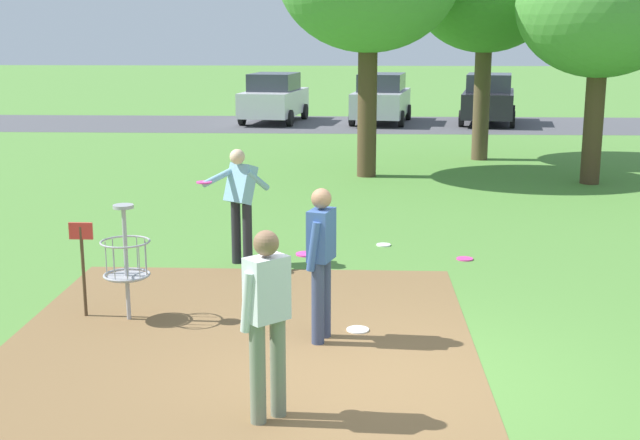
{
  "coord_description": "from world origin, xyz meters",
  "views": [
    {
      "loc": [
        -0.33,
        -7.7,
        3.33
      ],
      "look_at": [
        -0.81,
        2.67,
        1.0
      ],
      "focal_mm": 47.01,
      "sensor_mm": 36.0,
      "label": 1
    }
  ],
  "objects": [
    {
      "name": "dirt_tee_pad",
      "position": [
        -1.62,
        1.17,
        0.0
      ],
      "size": [
        5.14,
        5.37,
        0.01
      ],
      "primitive_type": "cube",
      "color": "brown",
      "rests_on": "ground"
    },
    {
      "name": "disc_golf_basket",
      "position": [
        -3.09,
        1.64,
        0.75
      ],
      "size": [
        0.98,
        0.58,
        1.39
      ],
      "color": "#9E9EA3",
      "rests_on": "ground"
    },
    {
      "name": "player_waiting_left",
      "position": [
        -1.1,
        -0.91,
        0.97
      ],
      "size": [
        0.45,
        0.45,
        1.71
      ],
      "color": "slate",
      "rests_on": "ground"
    },
    {
      "name": "parked_car_leftmost",
      "position": [
        -3.53,
        24.04,
        0.92
      ],
      "size": [
        2.42,
        4.41,
        1.84
      ],
      "color": "silver",
      "rests_on": "ground"
    },
    {
      "name": "player_throwing",
      "position": [
        -0.72,
        1.05,
        0.97
      ],
      "size": [
        0.44,
        0.5,
        1.71
      ],
      "color": "#384260",
      "rests_on": "ground"
    },
    {
      "name": "parked_car_center_right",
      "position": [
        4.49,
        23.93,
        0.92
      ],
      "size": [
        2.51,
        4.45,
        1.84
      ],
      "color": "black",
      "rests_on": "ground"
    },
    {
      "name": "player_foreground_watching",
      "position": [
        -2.03,
        4.1,
        0.99
      ],
      "size": [
        0.97,
        0.79,
        1.71
      ],
      "color": "#232328",
      "rests_on": "ground"
    },
    {
      "name": "frisbee_far_right",
      "position": [
        -0.32,
        1.36,
        0.01
      ],
      "size": [
        0.26,
        0.26,
        0.02
      ],
      "primitive_type": "cylinder",
      "color": "white",
      "rests_on": "ground"
    },
    {
      "name": "parked_car_center_left",
      "position": [
        0.51,
        23.96,
        0.92
      ],
      "size": [
        2.43,
        4.42,
        1.84
      ],
      "color": "#B2B7BC",
      "rests_on": "ground"
    },
    {
      "name": "parking_lot_strip",
      "position": [
        0.0,
        23.41,
        0.0
      ],
      "size": [
        36.0,
        6.0,
        0.01
      ],
      "primitive_type": "cube",
      "color": "#4C4C51",
      "rests_on": "ground"
    },
    {
      "name": "ground_plane",
      "position": [
        0.0,
        0.0,
        0.0
      ],
      "size": [
        160.0,
        160.0,
        0.0
      ],
      "primitive_type": "plane",
      "color": "#518438"
    },
    {
      "name": "frisbee_scattered_a",
      "position": [
        0.09,
        5.31,
        0.01
      ],
      "size": [
        0.23,
        0.23,
        0.02
      ],
      "primitive_type": "cylinder",
      "color": "white",
      "rests_on": "ground"
    },
    {
      "name": "tree_mid_left",
      "position": [
        4.89,
        11.19,
        3.88
      ],
      "size": [
        3.66,
        3.66,
        5.47
      ],
      "color": "#4C3823",
      "rests_on": "ground"
    },
    {
      "name": "frisbee_near_basket",
      "position": [
        1.28,
        4.52,
        0.01
      ],
      "size": [
        0.25,
        0.25,
        0.02
      ],
      "primitive_type": "cylinder",
      "color": "#E53D99",
      "rests_on": "ground"
    }
  ]
}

